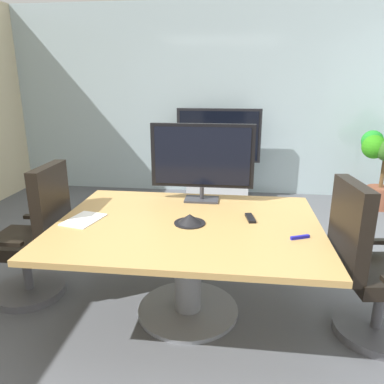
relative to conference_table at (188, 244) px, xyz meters
name	(u,v)px	position (x,y,z in m)	size (l,w,h in m)	color
ground_plane	(182,300)	(-0.07, 0.14, -0.56)	(7.20, 7.20, 0.00)	#515459
wall_back_glass_partition	(212,101)	(-0.07, 3.24, 0.83)	(6.12, 0.10, 2.77)	#9EB2B7
conference_table	(188,244)	(0.00, 0.00, 0.00)	(1.85, 1.38, 0.73)	#B2894C
office_chair_left	(35,244)	(-1.23, 0.08, -0.10)	(0.60, 0.57, 1.09)	#4C4C51
office_chair_right	(369,275)	(1.23, -0.11, -0.10)	(0.62, 0.60, 1.09)	#4C4C51
tv_monitor	(202,158)	(0.05, 0.52, 0.53)	(0.84, 0.18, 0.64)	#333338
wall_display_unit	(218,168)	(0.06, 2.88, -0.12)	(1.20, 0.36, 1.31)	#B7BABC
conference_phone	(190,219)	(0.02, -0.02, 0.20)	(0.22, 0.22, 0.07)	black
remote_control	(250,218)	(0.44, 0.12, 0.18)	(0.05, 0.17, 0.02)	black
whiteboard_marker	(300,237)	(0.74, -0.19, 0.18)	(0.13, 0.02, 0.02)	#1919A5
paper_notepad	(84,220)	(-0.75, -0.04, 0.17)	(0.21, 0.30, 0.01)	white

